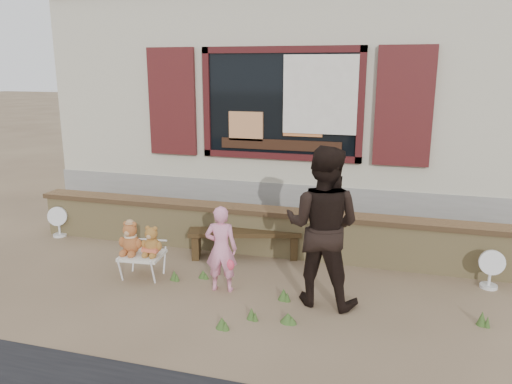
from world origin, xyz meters
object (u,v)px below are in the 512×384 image
(teddy_bear_right, at_px, (152,240))
(child, at_px, (221,249))
(teddy_bear_left, at_px, (131,237))
(bench, at_px, (245,238))
(folding_chair, at_px, (142,256))
(adult, at_px, (323,226))

(teddy_bear_right, height_order, child, child)
(teddy_bear_left, bearing_deg, teddy_bear_right, -0.00)
(bench, xyz_separation_m, folding_chair, (-1.04, -1.00, -0.01))
(bench, bearing_deg, child, -103.65)
(folding_chair, height_order, teddy_bear_left, teddy_bear_left)
(bench, distance_m, teddy_bear_left, 1.58)
(folding_chair, bearing_deg, child, -9.66)
(child, bearing_deg, folding_chair, -12.34)
(teddy_bear_left, xyz_separation_m, adult, (2.41, -0.03, 0.37))
(teddy_bear_left, distance_m, child, 1.23)
(teddy_bear_left, distance_m, teddy_bear_right, 0.28)
(folding_chair, height_order, teddy_bear_right, teddy_bear_right)
(child, bearing_deg, teddy_bear_right, -13.75)
(teddy_bear_left, height_order, child, child)
(teddy_bear_right, bearing_deg, folding_chair, -180.00)
(bench, xyz_separation_m, child, (0.05, -1.08, 0.23))
(folding_chair, relative_size, adult, 0.30)
(adult, bearing_deg, teddy_bear_left, 6.69)
(bench, relative_size, child, 1.52)
(bench, height_order, teddy_bear_right, teddy_bear_right)
(bench, distance_m, folding_chair, 1.45)
(bench, relative_size, folding_chair, 2.89)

